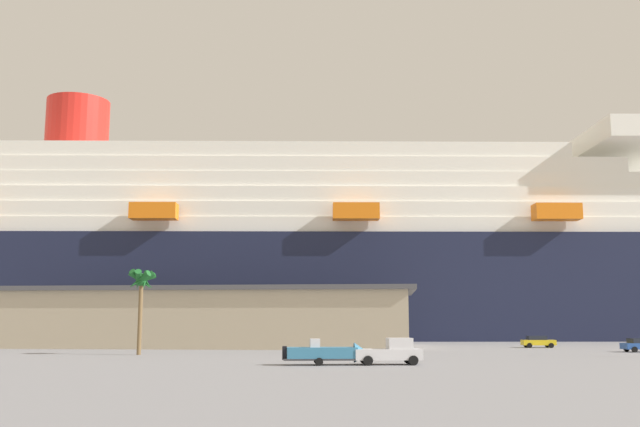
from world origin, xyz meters
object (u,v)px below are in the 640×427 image
cruise_ship (275,260)px  parked_car_yellow_taxi (538,341)px  pickup_truck (391,352)px  palm_tree (141,284)px  small_boat_on_trailer (330,353)px

cruise_ship → parked_car_yellow_taxi: size_ratio=67.10×
pickup_truck → palm_tree: bearing=150.5°
parked_car_yellow_taxi → pickup_truck: bearing=-118.8°
small_boat_on_trailer → parked_car_yellow_taxi: size_ratio=1.82×
small_boat_on_trailer → parked_car_yellow_taxi: small_boat_on_trailer is taller
palm_tree → parked_car_yellow_taxi: bearing=25.9°
parked_car_yellow_taxi → small_boat_on_trailer: bearing=-123.8°
cruise_ship → pickup_truck: 81.25m
cruise_ship → pickup_truck: (20.24, -77.39, -14.22)m
cruise_ship → pickup_truck: bearing=-75.3°
cruise_ship → small_boat_on_trailer: (15.18, -78.13, -14.30)m
cruise_ship → palm_tree: bearing=-95.6°
palm_tree → parked_car_yellow_taxi: size_ratio=2.07×
small_boat_on_trailer → palm_tree: size_ratio=0.88×
pickup_truck → palm_tree: size_ratio=0.64×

